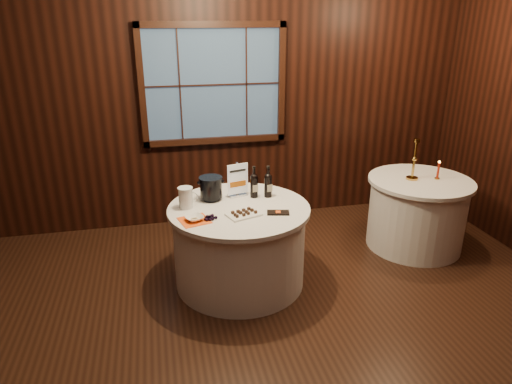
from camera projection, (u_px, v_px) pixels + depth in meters
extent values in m
plane|color=black|center=(265.00, 350.00, 3.46)|extent=(6.00, 6.00, 0.00)
cube|color=black|center=(214.00, 98.00, 5.19)|extent=(6.00, 0.02, 3.00)
cube|color=#3A5479|center=(213.00, 85.00, 5.11)|extent=(1.50, 0.01, 1.20)
cylinder|color=white|center=(240.00, 247.00, 4.24)|extent=(1.20, 1.20, 0.73)
cylinder|color=white|center=(239.00, 209.00, 4.10)|extent=(1.28, 1.28, 0.04)
cylinder|color=white|center=(416.00, 215.00, 4.92)|extent=(1.00, 1.00, 0.73)
cylinder|color=white|center=(421.00, 181.00, 4.78)|extent=(1.08, 1.08, 0.04)
cube|color=silver|center=(237.00, 195.00, 4.34)|extent=(0.19, 0.14, 0.02)
cube|color=silver|center=(237.00, 179.00, 4.27)|extent=(0.03, 0.02, 0.32)
cube|color=white|center=(237.00, 179.00, 4.26)|extent=(0.20, 0.06, 0.29)
cylinder|color=black|center=(254.00, 187.00, 4.28)|extent=(0.07, 0.07, 0.20)
sphere|color=black|center=(254.00, 177.00, 4.24)|extent=(0.07, 0.07, 0.07)
cylinder|color=black|center=(254.00, 172.00, 4.22)|extent=(0.03, 0.03, 0.09)
cylinder|color=black|center=(254.00, 167.00, 4.21)|extent=(0.03, 0.03, 0.02)
cube|color=beige|center=(255.00, 189.00, 4.24)|extent=(0.05, 0.01, 0.07)
cylinder|color=black|center=(268.00, 187.00, 4.29)|extent=(0.07, 0.07, 0.20)
sphere|color=black|center=(268.00, 177.00, 4.25)|extent=(0.07, 0.07, 0.07)
cylinder|color=black|center=(268.00, 172.00, 4.23)|extent=(0.03, 0.03, 0.09)
cylinder|color=black|center=(268.00, 167.00, 4.22)|extent=(0.03, 0.03, 0.02)
cube|color=beige|center=(269.00, 188.00, 4.25)|extent=(0.05, 0.01, 0.07)
cylinder|color=black|center=(211.00, 198.00, 4.24)|extent=(0.16, 0.16, 0.03)
cylinder|color=black|center=(211.00, 188.00, 4.21)|extent=(0.20, 0.20, 0.18)
cylinder|color=black|center=(211.00, 178.00, 4.17)|extent=(0.22, 0.22, 0.02)
cube|color=white|center=(244.00, 214.00, 3.91)|extent=(0.33, 0.27, 0.02)
cube|color=black|center=(278.00, 213.00, 3.95)|extent=(0.21, 0.14, 0.02)
cylinder|color=#3B2715|center=(201.00, 218.00, 3.80)|extent=(0.07, 0.02, 0.03)
cylinder|color=silver|center=(186.00, 198.00, 4.04)|extent=(0.12, 0.12, 0.18)
cylinder|color=silver|center=(185.00, 188.00, 4.01)|extent=(0.13, 0.13, 0.01)
torus|color=silver|center=(193.00, 197.00, 4.05)|extent=(0.09, 0.01, 0.09)
cube|color=#FC5715|center=(194.00, 220.00, 3.81)|extent=(0.29, 0.29, 0.00)
imported|color=white|center=(194.00, 218.00, 3.81)|extent=(0.19, 0.19, 0.04)
cylinder|color=#B88E39|center=(412.00, 178.00, 4.78)|extent=(0.12, 0.12, 0.02)
cylinder|color=#B88E39|center=(414.00, 160.00, 4.70)|extent=(0.03, 0.03, 0.38)
cylinder|color=#B88E39|center=(417.00, 140.00, 4.63)|extent=(0.06, 0.06, 0.03)
cylinder|color=#B88E39|center=(437.00, 179.00, 4.78)|extent=(0.05, 0.05, 0.01)
cylinder|color=#B0220D|center=(438.00, 171.00, 4.75)|extent=(0.02, 0.02, 0.16)
sphere|color=#FFB23F|center=(440.00, 162.00, 4.71)|extent=(0.02, 0.02, 0.02)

